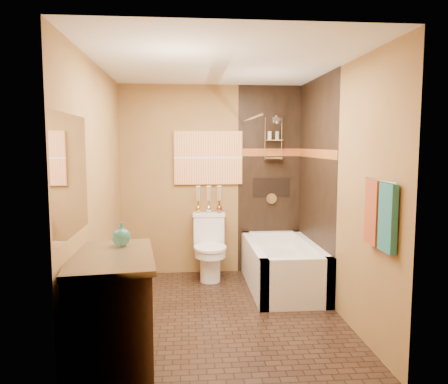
{
  "coord_description": "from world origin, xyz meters",
  "views": [
    {
      "loc": [
        -0.34,
        -4.29,
        1.73
      ],
      "look_at": [
        0.07,
        0.4,
        1.21
      ],
      "focal_mm": 35.0,
      "sensor_mm": 36.0,
      "label": 1
    }
  ],
  "objects": [
    {
      "name": "wall_back",
      "position": [
        0.0,
        1.5,
        1.25
      ],
      "size": [
        2.4,
        0.02,
        2.5
      ],
      "primitive_type": "cube",
      "color": "olive",
      "rests_on": "floor"
    },
    {
      "name": "alcove_niche",
      "position": [
        0.8,
        1.48,
        1.15
      ],
      "size": [
        0.5,
        0.01,
        0.25
      ],
      "primitive_type": "cube",
      "color": "black",
      "rests_on": "alcove_tile_back"
    },
    {
      "name": "vanity",
      "position": [
        -0.92,
        -1.0,
        0.45
      ],
      "size": [
        0.74,
        1.09,
        0.9
      ],
      "rotation": [
        0.0,
        0.0,
        0.12
      ],
      "color": "black",
      "rests_on": "floor"
    },
    {
      "name": "toilet",
      "position": [
        -0.05,
        1.2,
        0.42
      ],
      "size": [
        0.42,
        0.62,
        0.83
      ],
      "rotation": [
        0.0,
        0.0,
        -0.03
      ],
      "color": "white",
      "rests_on": "floor"
    },
    {
      "name": "ceiling",
      "position": [
        0.0,
        0.0,
        2.5
      ],
      "size": [
        3.0,
        3.0,
        0.0
      ],
      "primitive_type": "plane",
      "color": "silver",
      "rests_on": "wall_back"
    },
    {
      "name": "mosaic_band_right",
      "position": [
        1.18,
        0.75,
        1.62
      ],
      "size": [
        0.01,
        1.5,
        0.1
      ],
      "primitive_type": "cube",
      "color": "maroon",
      "rests_on": "alcove_tile_right"
    },
    {
      "name": "bathtub",
      "position": [
        0.8,
        0.75,
        0.22
      ],
      "size": [
        0.8,
        1.5,
        0.55
      ],
      "color": "white",
      "rests_on": "floor"
    },
    {
      "name": "shower_fixtures",
      "position": [
        0.8,
        1.38,
        1.67
      ],
      "size": [
        0.24,
        0.33,
        1.16
      ],
      "color": "silver",
      "rests_on": "floor"
    },
    {
      "name": "wall_left",
      "position": [
        -1.2,
        0.0,
        1.25
      ],
      "size": [
        0.02,
        3.0,
        2.5
      ],
      "primitive_type": "cube",
      "color": "olive",
      "rests_on": "floor"
    },
    {
      "name": "sunset_painting",
      "position": [
        -0.05,
        1.48,
        1.55
      ],
      "size": [
        0.9,
        0.04,
        0.7
      ],
      "primitive_type": "cube",
      "color": "orange",
      "rests_on": "wall_back"
    },
    {
      "name": "towel_rust",
      "position": [
        1.16,
        -0.92,
        1.18
      ],
      "size": [
        0.05,
        0.22,
        0.52
      ],
      "primitive_type": "cube",
      "color": "#9A311C",
      "rests_on": "towel_bar"
    },
    {
      "name": "wall_right",
      "position": [
        1.2,
        0.0,
        1.25
      ],
      "size": [
        0.02,
        3.0,
        2.5
      ],
      "primitive_type": "cube",
      "color": "olive",
      "rests_on": "floor"
    },
    {
      "name": "alcove_tile_back",
      "position": [
        0.78,
        1.49,
        1.25
      ],
      "size": [
        0.85,
        0.01,
        2.5
      ],
      "primitive_type": "cube",
      "color": "black",
      "rests_on": "wall_back"
    },
    {
      "name": "curtain_rod",
      "position": [
        0.4,
        0.75,
        2.02
      ],
      "size": [
        0.03,
        1.55,
        0.03
      ],
      "primitive_type": "cylinder",
      "rotation": [
        1.57,
        0.0,
        0.0
      ],
      "color": "silver",
      "rests_on": "wall_back"
    },
    {
      "name": "teal_bottle",
      "position": [
        -0.87,
        -0.73,
        1.0
      ],
      "size": [
        0.16,
        0.16,
        0.24
      ],
      "primitive_type": null,
      "rotation": [
        0.0,
        0.0,
        -0.09
      ],
      "color": "#297D74",
      "rests_on": "vanity"
    },
    {
      "name": "floor",
      "position": [
        0.0,
        0.0,
        0.0
      ],
      "size": [
        3.0,
        3.0,
        0.0
      ],
      "primitive_type": "plane",
      "color": "black",
      "rests_on": "ground"
    },
    {
      "name": "vanity_mirror",
      "position": [
        -1.19,
        -1.0,
        1.5
      ],
      "size": [
        0.01,
        1.0,
        0.9
      ],
      "primitive_type": "cube",
      "color": "white",
      "rests_on": "wall_left"
    },
    {
      "name": "alcove_tile_right",
      "position": [
        1.19,
        0.75,
        1.25
      ],
      "size": [
        0.01,
        1.5,
        2.5
      ],
      "primitive_type": "cube",
      "color": "black",
      "rests_on": "wall_right"
    },
    {
      "name": "towel_bar",
      "position": [
        1.15,
        -1.05,
        1.45
      ],
      "size": [
        0.02,
        0.55,
        0.02
      ],
      "primitive_type": "cylinder",
      "rotation": [
        1.57,
        0.0,
        0.0
      ],
      "color": "silver",
      "rests_on": "wall_right"
    },
    {
      "name": "wall_front",
      "position": [
        0.0,
        -1.5,
        1.25
      ],
      "size": [
        2.4,
        0.02,
        2.5
      ],
      "primitive_type": "cube",
      "color": "olive",
      "rests_on": "floor"
    },
    {
      "name": "bud_vases",
      "position": [
        -0.05,
        1.39,
        1.02
      ],
      "size": [
        0.35,
        0.07,
        0.35
      ],
      "color": "gold",
      "rests_on": "toilet"
    },
    {
      "name": "mosaic_band_back",
      "position": [
        0.78,
        1.48,
        1.62
      ],
      "size": [
        0.85,
        0.01,
        0.1
      ],
      "primitive_type": "cube",
      "color": "maroon",
      "rests_on": "alcove_tile_back"
    },
    {
      "name": "towel_teal",
      "position": [
        1.16,
        -1.18,
        1.18
      ],
      "size": [
        0.05,
        0.22,
        0.52
      ],
      "primitive_type": "cube",
      "color": "#1D625E",
      "rests_on": "towel_bar"
    }
  ]
}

